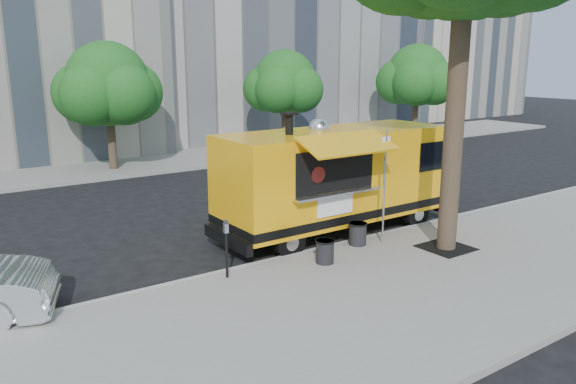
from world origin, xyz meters
The scene contains 14 objects.
ground centered at (0.00, 0.00, 0.00)m, with size 120.00×120.00×0.00m, color black.
sidewalk centered at (0.00, -4.00, 0.07)m, with size 60.00×6.00×0.15m, color gray.
curb centered at (0.00, -0.93, 0.07)m, with size 60.00×0.14×0.16m, color #999993.
far_sidewalk centered at (0.00, 13.50, 0.07)m, with size 60.00×5.00×0.15m, color gray.
building_right centered at (30.00, 24.00, 8.00)m, with size 16.00×12.00×16.00m, color beige.
tree_well centered at (2.60, -2.80, 0.15)m, with size 1.20×1.20×0.02m, color black.
far_tree_b centered at (-1.00, 12.70, 3.83)m, with size 3.60×3.60×5.50m.
far_tree_c centered at (8.00, 12.40, 3.72)m, with size 3.24×3.24×5.21m.
far_tree_d centered at (18.00, 12.60, 3.89)m, with size 3.78×3.78×5.64m.
sign_post centered at (1.55, -1.55, 1.85)m, with size 0.28×0.06×3.00m.
parking_meter centered at (-3.00, -1.35, 0.98)m, with size 0.11×0.11×1.33m.
food_truck centered at (1.29, 0.17, 1.65)m, with size 7.13×3.32×3.52m.
trash_bin_left centered at (-0.64, -1.87, 0.45)m, with size 0.47×0.47×0.56m.
trash_bin_right centered at (0.91, -1.30, 0.46)m, with size 0.49×0.49×0.59m.
Camera 1 is at (-8.57, -11.75, 4.90)m, focal length 35.00 mm.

